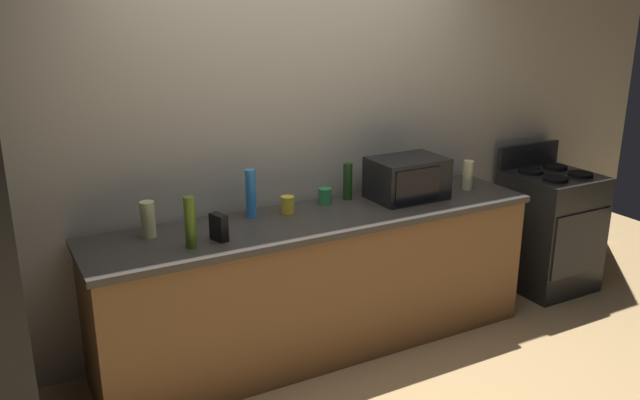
{
  "coord_description": "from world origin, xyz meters",
  "views": [
    {
      "loc": [
        -1.79,
        -2.9,
        2.19
      ],
      "look_at": [
        0.0,
        0.4,
        1.0
      ],
      "focal_mm": 36.67,
      "sensor_mm": 36.0,
      "label": 1
    }
  ],
  "objects_px": {
    "bottle_olive_oil": "(190,222)",
    "bottle_wine": "(348,181)",
    "cordless_phone": "(219,227)",
    "mug_yellow": "(288,205)",
    "bottle_vinegar": "(148,219)",
    "bottle_hand_soap": "(468,175)",
    "mug_green": "(325,196)",
    "microwave": "(407,178)",
    "stove_range": "(549,229)",
    "bottle_spray_cleaner": "(251,193)"
  },
  "relations": [
    {
      "from": "mug_yellow",
      "to": "microwave",
      "type": "bearing_deg",
      "value": -6.27
    },
    {
      "from": "bottle_vinegar",
      "to": "mug_yellow",
      "type": "distance_m",
      "value": 0.86
    },
    {
      "from": "microwave",
      "to": "bottle_wine",
      "type": "bearing_deg",
      "value": 155.28
    },
    {
      "from": "bottle_wine",
      "to": "bottle_hand_soap",
      "type": "relative_size",
      "value": 1.2
    },
    {
      "from": "stove_range",
      "to": "mug_green",
      "type": "height_order",
      "value": "stove_range"
    },
    {
      "from": "microwave",
      "to": "mug_green",
      "type": "relative_size",
      "value": 4.76
    },
    {
      "from": "bottle_wine",
      "to": "bottle_hand_soap",
      "type": "height_order",
      "value": "bottle_wine"
    },
    {
      "from": "stove_range",
      "to": "bottle_hand_soap",
      "type": "relative_size",
      "value": 5.37
    },
    {
      "from": "microwave",
      "to": "bottle_hand_soap",
      "type": "relative_size",
      "value": 2.39
    },
    {
      "from": "bottle_olive_oil",
      "to": "bottle_wine",
      "type": "bearing_deg",
      "value": 16.27
    },
    {
      "from": "bottle_wine",
      "to": "bottle_olive_oil",
      "type": "relative_size",
      "value": 0.86
    },
    {
      "from": "mug_green",
      "to": "stove_range",
      "type": "bearing_deg",
      "value": -6.12
    },
    {
      "from": "bottle_wine",
      "to": "bottle_olive_oil",
      "type": "distance_m",
      "value": 1.22
    },
    {
      "from": "mug_yellow",
      "to": "bottle_hand_soap",
      "type": "bearing_deg",
      "value": -5.56
    },
    {
      "from": "bottle_vinegar",
      "to": "bottle_hand_soap",
      "type": "height_order",
      "value": "bottle_vinegar"
    },
    {
      "from": "microwave",
      "to": "bottle_vinegar",
      "type": "height_order",
      "value": "microwave"
    },
    {
      "from": "bottle_spray_cleaner",
      "to": "bottle_vinegar",
      "type": "xyz_separation_m",
      "value": [
        -0.63,
        -0.05,
        -0.04
      ]
    },
    {
      "from": "bottle_wine",
      "to": "mug_green",
      "type": "relative_size",
      "value": 2.39
    },
    {
      "from": "stove_range",
      "to": "bottle_olive_oil",
      "type": "distance_m",
      "value": 2.91
    },
    {
      "from": "cordless_phone",
      "to": "microwave",
      "type": "bearing_deg",
      "value": -11.39
    },
    {
      "from": "cordless_phone",
      "to": "mug_green",
      "type": "bearing_deg",
      "value": 2.33
    },
    {
      "from": "microwave",
      "to": "bottle_olive_oil",
      "type": "bearing_deg",
      "value": -173.37
    },
    {
      "from": "bottle_spray_cleaner",
      "to": "mug_yellow",
      "type": "bearing_deg",
      "value": -11.2
    },
    {
      "from": "bottle_wine",
      "to": "mug_yellow",
      "type": "xyz_separation_m",
      "value": [
        -0.47,
        -0.07,
        -0.07
      ]
    },
    {
      "from": "bottle_wine",
      "to": "bottle_olive_oil",
      "type": "height_order",
      "value": "bottle_olive_oil"
    },
    {
      "from": "cordless_phone",
      "to": "bottle_vinegar",
      "type": "height_order",
      "value": "bottle_vinegar"
    },
    {
      "from": "bottle_wine",
      "to": "bottle_vinegar",
      "type": "bearing_deg",
      "value": -176.76
    },
    {
      "from": "bottle_hand_soap",
      "to": "bottle_olive_oil",
      "type": "bearing_deg",
      "value": -176.01
    },
    {
      "from": "bottle_spray_cleaner",
      "to": "bottle_vinegar",
      "type": "distance_m",
      "value": 0.64
    },
    {
      "from": "cordless_phone",
      "to": "bottle_hand_soap",
      "type": "bearing_deg",
      "value": -14.19
    },
    {
      "from": "bottle_spray_cleaner",
      "to": "cordless_phone",
      "type": "bearing_deg",
      "value": -137.39
    },
    {
      "from": "bottle_vinegar",
      "to": "bottle_olive_oil",
      "type": "bearing_deg",
      "value": -59.23
    },
    {
      "from": "stove_range",
      "to": "bottle_wine",
      "type": "xyz_separation_m",
      "value": [
        -1.68,
        0.21,
        0.56
      ]
    },
    {
      "from": "microwave",
      "to": "cordless_phone",
      "type": "xyz_separation_m",
      "value": [
        -1.36,
        -0.15,
        -0.06
      ]
    },
    {
      "from": "bottle_vinegar",
      "to": "bottle_hand_soap",
      "type": "distance_m",
      "value": 2.17
    },
    {
      "from": "cordless_phone",
      "to": "stove_range",
      "type": "bearing_deg",
      "value": -15.52
    },
    {
      "from": "bottle_wine",
      "to": "bottle_vinegar",
      "type": "relative_size",
      "value": 1.18
    },
    {
      "from": "mug_green",
      "to": "microwave",
      "type": "bearing_deg",
      "value": -15.84
    },
    {
      "from": "cordless_phone",
      "to": "mug_yellow",
      "type": "bearing_deg",
      "value": 6.68
    },
    {
      "from": "bottle_vinegar",
      "to": "stove_range",
      "type": "bearing_deg",
      "value": -2.6
    },
    {
      "from": "bottle_vinegar",
      "to": "mug_green",
      "type": "relative_size",
      "value": 2.02
    },
    {
      "from": "mug_green",
      "to": "bottle_olive_oil",
      "type": "bearing_deg",
      "value": -161.69
    },
    {
      "from": "stove_range",
      "to": "bottle_vinegar",
      "type": "height_order",
      "value": "bottle_vinegar"
    },
    {
      "from": "bottle_wine",
      "to": "bottle_hand_soap",
      "type": "xyz_separation_m",
      "value": [
        0.84,
        -0.2,
        -0.02
      ]
    },
    {
      "from": "bottle_olive_oil",
      "to": "mug_yellow",
      "type": "relative_size",
      "value": 2.65
    },
    {
      "from": "bottle_wine",
      "to": "stove_range",
      "type": "bearing_deg",
      "value": -7.18
    },
    {
      "from": "bottle_wine",
      "to": "bottle_vinegar",
      "type": "xyz_separation_m",
      "value": [
        -1.32,
        -0.08,
        -0.02
      ]
    },
    {
      "from": "mug_yellow",
      "to": "bottle_vinegar",
      "type": "bearing_deg",
      "value": -179.86
    },
    {
      "from": "mug_green",
      "to": "bottle_vinegar",
      "type": "bearing_deg",
      "value": -176.9
    },
    {
      "from": "cordless_phone",
      "to": "bottle_wine",
      "type": "relative_size",
      "value": 0.62
    }
  ]
}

